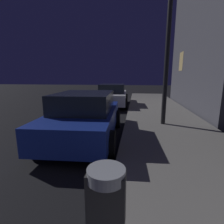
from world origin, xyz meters
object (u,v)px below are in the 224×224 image
object	(u,v)px
car_blue	(85,116)
street_lamp	(169,30)
parking_meter	(107,224)
car_white	(112,95)

from	to	relation	value
car_blue	street_lamp	xyz separation A→B (m)	(2.58, 1.50, 2.75)
parking_meter	street_lamp	bearing A→B (deg)	78.29
car_blue	street_lamp	world-z (taller)	street_lamp
car_blue	car_white	world-z (taller)	same
car_white	street_lamp	world-z (taller)	street_lamp
car_white	parking_meter	bearing A→B (deg)	-82.32
car_white	street_lamp	distance (m)	6.02
parking_meter	car_white	distance (m)	10.49
car_white	street_lamp	xyz separation A→B (m)	(2.58, -4.68, 2.76)
parking_meter	car_white	world-z (taller)	parking_meter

